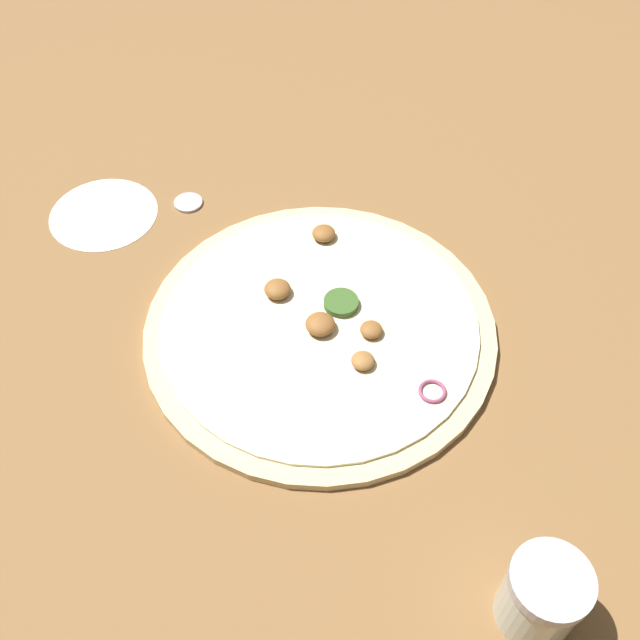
{
  "coord_description": "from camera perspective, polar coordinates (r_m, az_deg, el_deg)",
  "views": [
    {
      "loc": [
        0.02,
        0.51,
        0.64
      ],
      "look_at": [
        0.0,
        0.0,
        0.02
      ],
      "focal_mm": 42.0,
      "sensor_mm": 36.0,
      "label": 1
    }
  ],
  "objects": [
    {
      "name": "spice_jar",
      "position": [
        0.66,
        16.54,
        -19.53
      ],
      "size": [
        0.07,
        0.07,
        0.08
      ],
      "color": "silver",
      "rests_on": "ground_plane"
    },
    {
      "name": "loose_cap",
      "position": [
        0.97,
        -10.02,
        8.87
      ],
      "size": [
        0.04,
        0.04,
        0.01
      ],
      "color": "#B2B2B7",
      "rests_on": "ground_plane"
    },
    {
      "name": "pizza",
      "position": [
        0.81,
        0.03,
        -0.54
      ],
      "size": [
        0.38,
        0.38,
        0.03
      ],
      "color": "beige",
      "rests_on": "ground_plane"
    },
    {
      "name": "ground_plane",
      "position": [
        0.81,
        -0.0,
        -0.89
      ],
      "size": [
        3.0,
        3.0,
        0.0
      ],
      "primitive_type": "plane",
      "color": "brown"
    },
    {
      "name": "flour_patch",
      "position": [
        0.98,
        -16.16,
        7.78
      ],
      "size": [
        0.13,
        0.13,
        0.0
      ],
      "color": "white",
      "rests_on": "ground_plane"
    }
  ]
}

